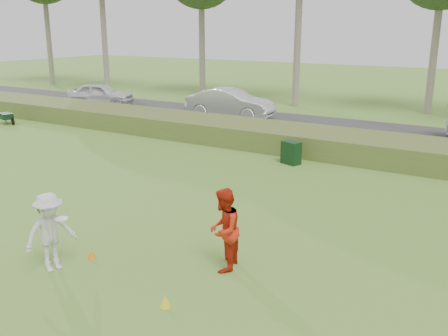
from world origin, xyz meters
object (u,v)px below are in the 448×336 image
Objects in this scene: player_white at (50,232)px; car_mid at (230,103)px; cone_orange at (92,254)px; car_left at (101,94)px; player_red at (224,230)px; utility_cabinet at (291,153)px; cone_yellow at (165,301)px.

player_white is 18.80m from car_mid.
player_white is 7.79× the size of cone_orange.
player_white is 23.37m from car_left.
utility_cabinet is at bearing -179.96° from player_red.
player_red reaches higher than car_mid.
car_mid is (9.64, 0.45, 0.09)m from car_left.
car_left is (-16.56, 6.68, 0.35)m from utility_cabinet.
player_red is at bearing -155.55° from car_mid.
player_red is 24.32m from car_left.
car_mid reaches higher than cone_yellow.
cone_yellow reaches higher than cone_orange.
player_white is 0.35× the size of car_mid.
car_mid is (-6.01, 17.81, 0.00)m from player_white.
cone_orange is 23.02m from car_left.
player_red is 3.17m from cone_orange.
cone_yellow is at bearing -61.16° from utility_cabinet.
utility_cabinet is (-2.26, 8.73, -0.48)m from player_red.
player_white is 3.73m from player_red.
car_left reaches higher than utility_cabinet.
player_white is 1.16m from cone_orange.
utility_cabinet is (0.92, 10.68, -0.44)m from player_white.
cone_orange is (-2.85, -1.15, -0.81)m from player_red.
car_mid reaches higher than car_left.
player_white is 10.73m from utility_cabinet.
player_white reaches higher than utility_cabinet.
cone_orange is at bearing -165.19° from car_mid.
car_left is (-15.64, 17.36, -0.09)m from player_white.
car_mid reaches higher than utility_cabinet.
cone_orange is at bearing -75.77° from utility_cabinet.
player_red reaches higher than cone_yellow.
player_white is at bearing -178.84° from cone_yellow.
player_red is at bearing -42.59° from player_white.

